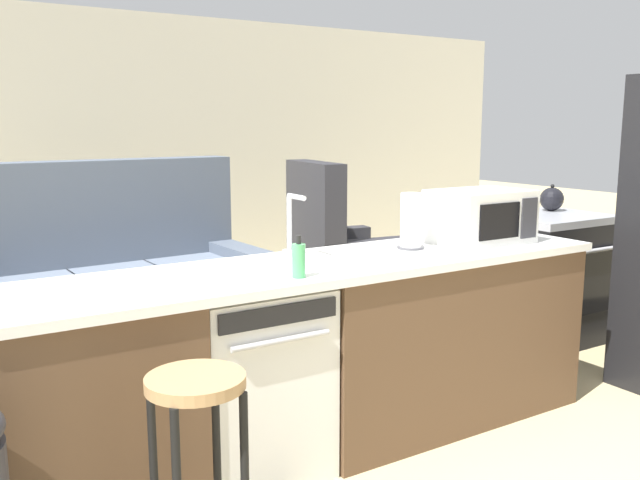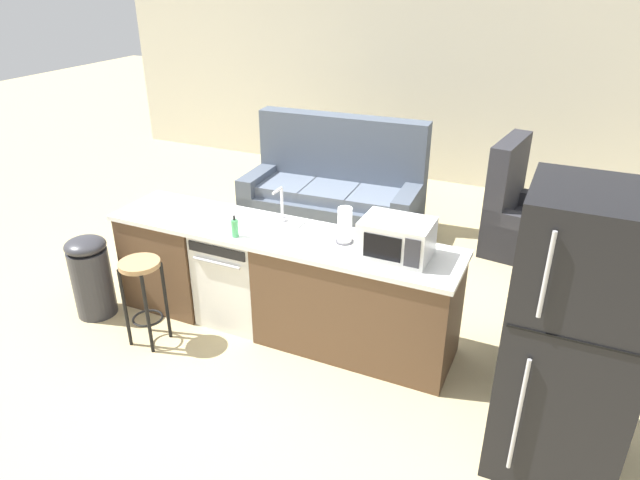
% 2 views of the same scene
% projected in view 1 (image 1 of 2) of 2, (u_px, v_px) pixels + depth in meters
% --- Properties ---
extents(ground_plane, '(24.00, 24.00, 0.00)m').
position_uv_depth(ground_plane, '(298.00, 453.00, 3.17)').
color(ground_plane, tan).
extents(wall_back, '(10.00, 0.06, 2.60)m').
position_uv_depth(wall_back, '(109.00, 147.00, 6.62)').
color(wall_back, beige).
rests_on(wall_back, ground_plane).
extents(kitchen_counter, '(2.94, 0.66, 0.90)m').
position_uv_depth(kitchen_counter, '(341.00, 358.00, 3.23)').
color(kitchen_counter, brown).
rests_on(kitchen_counter, ground_plane).
extents(dishwasher, '(0.58, 0.61, 0.84)m').
position_uv_depth(dishwasher, '(248.00, 378.00, 2.97)').
color(dishwasher, silver).
rests_on(dishwasher, ground_plane).
extents(stove_range, '(0.76, 0.68, 0.90)m').
position_uv_depth(stove_range, '(547.00, 277.00, 4.78)').
color(stove_range, black).
rests_on(stove_range, ground_plane).
extents(microwave, '(0.50, 0.37, 0.28)m').
position_uv_depth(microwave, '(480.00, 216.00, 3.58)').
color(microwave, white).
rests_on(microwave, kitchen_counter).
extents(sink_faucet, '(0.07, 0.18, 0.30)m').
position_uv_depth(sink_faucet, '(291.00, 229.00, 3.20)').
color(sink_faucet, silver).
rests_on(sink_faucet, kitchen_counter).
extents(paper_towel_roll, '(0.14, 0.14, 0.28)m').
position_uv_depth(paper_towel_roll, '(411.00, 222.00, 3.40)').
color(paper_towel_roll, '#4C4C51').
rests_on(paper_towel_roll, kitchen_counter).
extents(soap_bottle, '(0.06, 0.06, 0.18)m').
position_uv_depth(soap_bottle, '(299.00, 260.00, 2.77)').
color(soap_bottle, '#4CB266').
rests_on(soap_bottle, kitchen_counter).
extents(kettle, '(0.21, 0.17, 0.19)m').
position_uv_depth(kettle, '(552.00, 199.00, 4.88)').
color(kettle, black).
rests_on(kettle, stove_range).
extents(bar_stool, '(0.32, 0.32, 0.74)m').
position_uv_depth(bar_stool, '(197.00, 437.00, 2.17)').
color(bar_stool, tan).
rests_on(bar_stool, ground_plane).
extents(couch, '(2.05, 1.02, 1.27)m').
position_uv_depth(couch, '(112.00, 287.00, 4.74)').
color(couch, '#515B6B').
rests_on(couch, ground_plane).
extents(armchair, '(0.91, 0.95, 1.20)m').
position_uv_depth(armchair, '(336.00, 257.00, 6.03)').
color(armchair, '#2D2D33').
rests_on(armchair, ground_plane).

